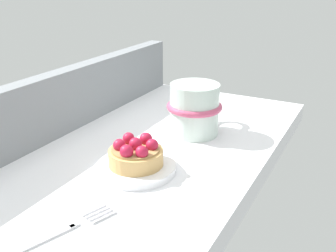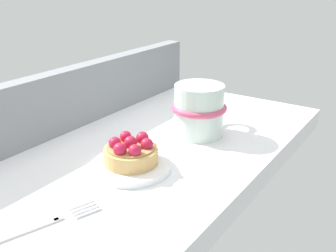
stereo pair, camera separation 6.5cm
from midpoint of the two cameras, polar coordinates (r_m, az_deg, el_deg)
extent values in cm
cube|color=white|center=(67.76, -0.85, -4.97)|extent=(75.05, 38.65, 3.84)
cube|color=gray|center=(75.67, -11.98, 3.66)|extent=(73.55, 3.26, 11.31)
cylinder|color=white|center=(60.56, -2.16, -5.79)|extent=(12.00, 12.00, 1.13)
cylinder|color=white|center=(60.70, -2.16, -6.02)|extent=(6.60, 6.60, 0.57)
cylinder|color=tan|center=(59.78, -2.19, -4.30)|extent=(8.16, 8.16, 2.36)
cylinder|color=#AB854F|center=(59.21, -2.21, -3.15)|extent=(7.18, 7.18, 0.30)
sphere|color=#B71938|center=(58.87, -2.22, -2.43)|extent=(1.94, 1.94, 1.94)
sphere|color=#B71938|center=(60.57, -0.61, -1.77)|extent=(1.96, 1.96, 1.96)
sphere|color=#B71938|center=(60.98, -3.05, -1.58)|extent=(1.83, 1.83, 1.83)
sphere|color=#B71938|center=(59.11, -4.49, -2.49)|extent=(1.89, 1.89, 1.89)
sphere|color=#B71938|center=(56.97, -3.64, -3.43)|extent=(1.97, 1.97, 1.97)
sphere|color=#B71938|center=(56.63, -1.49, -3.62)|extent=(1.86, 1.86, 1.86)
sphere|color=#B71938|center=(58.65, 0.14, -2.69)|extent=(1.87, 1.87, 1.87)
cylinder|color=silver|center=(71.90, 7.02, 2.20)|extent=(8.90, 8.90, 9.37)
torus|color=#C64C70|center=(71.72, 7.04, 2.60)|extent=(10.06, 10.06, 1.12)
torus|color=silver|center=(76.48, 8.88, 3.31)|extent=(6.33, 1.08, 6.33)
cube|color=silver|center=(49.00, -17.31, -14.62)|extent=(9.93, 4.02, 0.60)
cube|color=silver|center=(50.42, -11.75, -12.86)|extent=(1.32, 0.92, 0.60)
cube|color=silver|center=(50.85, -7.57, -12.22)|extent=(3.39, 1.37, 0.60)
cube|color=silver|center=(51.39, -7.99, -11.84)|extent=(3.39, 1.37, 0.60)
cube|color=silver|center=(51.94, -8.39, -11.47)|extent=(3.39, 1.37, 0.60)
cube|color=silver|center=(52.49, -8.79, -11.11)|extent=(3.39, 1.37, 0.60)
camera|label=1|loc=(0.03, -87.14, 1.14)|focal=42.69mm
camera|label=2|loc=(0.03, 92.86, -1.14)|focal=42.69mm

